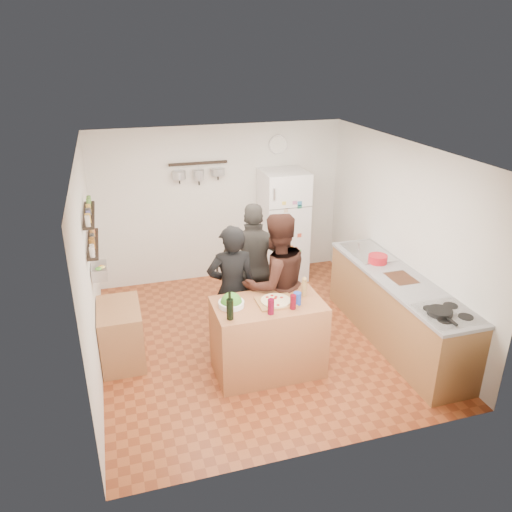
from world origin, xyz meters
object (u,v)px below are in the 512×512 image
object	(u,v)px
pepper_mill	(304,288)
person_left	(232,290)
prep_island	(268,337)
wine_bottle	(230,309)
person_back	(255,268)
red_bowl	(378,259)
skillet	(440,312)
salt_canister	(297,299)
person_center	(276,284)
counter_run	(396,310)
fridge	(283,226)
side_table	(121,334)
wall_clock	(278,145)
salad_bowl	(231,304)

from	to	relation	value
pepper_mill	person_left	bearing A→B (deg)	143.63
prep_island	wine_bottle	size ratio (longest dim) A/B	5.39
person_back	red_bowl	distance (m)	1.65
person_left	skillet	bearing A→B (deg)	149.28
wine_bottle	salt_canister	world-z (taller)	wine_bottle
person_back	salt_canister	bearing A→B (deg)	114.20
prep_island	salt_canister	bearing A→B (deg)	-21.80
pepper_mill	person_center	size ratio (longest dim) A/B	0.11
person_center	counter_run	distance (m)	1.64
counter_run	person_left	bearing A→B (deg)	168.28
counter_run	fridge	xyz separation A→B (m)	(-0.75, 2.30, 0.45)
wine_bottle	pepper_mill	bearing A→B (deg)	15.87
prep_island	side_table	size ratio (longest dim) A/B	1.56
skillet	person_left	bearing A→B (deg)	145.14
salt_canister	prep_island	bearing A→B (deg)	158.20
skillet	person_back	bearing A→B (deg)	130.54
person_center	side_table	world-z (taller)	person_center
counter_run	pepper_mill	bearing A→B (deg)	-175.45
skillet	side_table	xyz separation A→B (m)	(-3.34, 1.50, -0.58)
person_left	side_table	bearing A→B (deg)	-1.11
counter_run	skillet	world-z (taller)	skillet
person_center	wall_clock	bearing A→B (deg)	-118.62
person_back	fridge	size ratio (longest dim) A/B	0.98
person_center	skillet	size ratio (longest dim) A/B	6.71
salad_bowl	person_back	distance (m)	1.13
side_table	prep_island	bearing A→B (deg)	-23.41
side_table	counter_run	bearing A→B (deg)	-9.18
wine_bottle	person_back	distance (m)	1.41
prep_island	person_center	distance (m)	0.68
red_bowl	side_table	world-z (taller)	red_bowl
fridge	pepper_mill	bearing A→B (deg)	-103.86
salt_canister	fridge	xyz separation A→B (m)	(0.74, 2.58, -0.08)
counter_run	wall_clock	distance (m)	3.22
person_left	wall_clock	bearing A→B (deg)	-116.87
prep_island	skillet	world-z (taller)	skillet
skillet	wall_clock	size ratio (longest dim) A/B	0.90
salad_bowl	skillet	size ratio (longest dim) A/B	1.07
counter_run	red_bowl	xyz separation A→B (m)	(-0.05, 0.49, 0.52)
prep_island	wine_bottle	distance (m)	0.79
salt_canister	wine_bottle	bearing A→B (deg)	-172.87
wine_bottle	fridge	xyz separation A→B (m)	(1.54, 2.68, -0.13)
wine_bottle	red_bowl	size ratio (longest dim) A/B	0.91
side_table	salad_bowl	bearing A→B (deg)	-28.39
person_back	counter_run	size ratio (longest dim) A/B	0.67
prep_island	side_table	xyz separation A→B (m)	(-1.65, 0.71, -0.09)
person_center	wall_clock	world-z (taller)	wall_clock
wine_bottle	skillet	xyz separation A→B (m)	(2.19, -0.57, -0.08)
person_back	wall_clock	xyz separation A→B (m)	(0.90, 1.76, 1.27)
person_center	skillet	distance (m)	1.91
red_bowl	skillet	bearing A→B (deg)	-92.00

